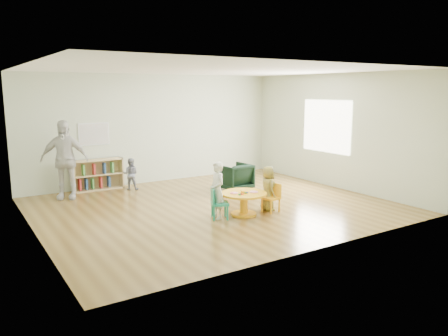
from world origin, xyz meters
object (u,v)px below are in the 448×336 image
object	(u,v)px
kid_chair_left	(217,202)
bookshelf	(97,175)
activity_table	(244,199)
adult_caretaker	(64,160)
armchair	(235,177)
child_right	(268,188)
kid_chair_right	(272,197)
child_left	(217,190)
toddler	(131,174)

from	to	relation	value
kid_chair_left	bookshelf	distance (m)	3.85
activity_table	adult_caretaker	xyz separation A→B (m)	(-2.61, 3.21, 0.57)
adult_caretaker	activity_table	bearing A→B (deg)	-25.43
kid_chair_left	armchair	distance (m)	2.43
bookshelf	adult_caretaker	xyz separation A→B (m)	(-0.85, -0.51, 0.51)
kid_chair_left	child_right	bearing A→B (deg)	111.89
bookshelf	child_right	world-z (taller)	child_right
armchair	activity_table	bearing A→B (deg)	56.57
kid_chair_right	bookshelf	bearing A→B (deg)	21.98
child_right	bookshelf	bearing A→B (deg)	44.20
activity_table	child_left	distance (m)	0.61
armchair	child_right	distance (m)	1.90
kid_chair_left	child_right	world-z (taller)	child_right
child_right	armchair	bearing A→B (deg)	-1.67
kid_chair_left	bookshelf	world-z (taller)	bookshelf
child_right	adult_caretaker	distance (m)	4.55
child_left	toddler	distance (m)	3.23
activity_table	armchair	size ratio (longest dim) A/B	1.24
child_right	adult_caretaker	xyz separation A→B (m)	(-3.21, 3.19, 0.43)
child_right	toddler	bearing A→B (deg)	38.90
bookshelf	armchair	world-z (taller)	bookshelf
bookshelf	toddler	distance (m)	0.82
child_left	toddler	world-z (taller)	child_left
child_left	child_right	distance (m)	1.16
armchair	child_right	xyz separation A→B (m)	(-0.44, -1.85, 0.13)
kid_chair_right	adult_caretaker	xyz separation A→B (m)	(-3.22, 3.32, 0.57)
child_left	kid_chair_right	bearing A→B (deg)	85.00
kid_chair_right	armchair	bearing A→B (deg)	-21.99
child_right	toddler	distance (m)	3.65
armchair	bookshelf	bearing A→B (deg)	-37.76
kid_chair_left	toddler	world-z (taller)	toddler
toddler	child_left	bearing A→B (deg)	131.25
armchair	adult_caretaker	world-z (taller)	adult_caretaker
kid_chair_right	armchair	xyz separation A→B (m)	(0.43, 1.98, 0.02)
kid_chair_left	kid_chair_right	bearing A→B (deg)	105.64
bookshelf	child_right	distance (m)	4.39
activity_table	child_left	size ratio (longest dim) A/B	0.82
bookshelf	kid_chair_left	bearing A→B (deg)	-72.09
kid_chair_left	adult_caretaker	distance (m)	3.80
toddler	adult_caretaker	size ratio (longest dim) A/B	0.44
kid_chair_left	adult_caretaker	world-z (taller)	adult_caretaker
armchair	kid_chair_right	bearing A→B (deg)	73.53
activity_table	bookshelf	world-z (taller)	bookshelf
armchair	child_left	bearing A→B (deg)	43.88
armchair	adult_caretaker	size ratio (longest dim) A/B	0.41
kid_chair_right	child_right	xyz separation A→B (m)	(-0.01, 0.13, 0.15)
activity_table	adult_caretaker	size ratio (longest dim) A/B	0.51
child_right	toddler	xyz separation A→B (m)	(-1.67, 3.24, -0.06)
toddler	kid_chair_right	bearing A→B (deg)	148.56
kid_chair_left	toddler	bearing A→B (deg)	-148.00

